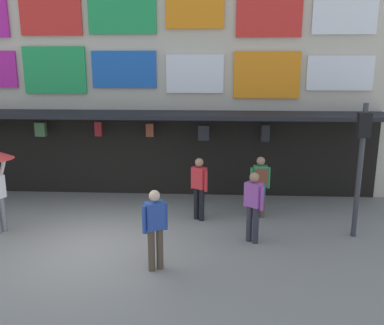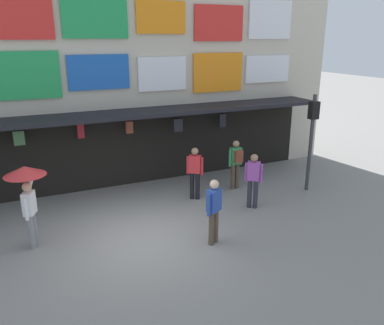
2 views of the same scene
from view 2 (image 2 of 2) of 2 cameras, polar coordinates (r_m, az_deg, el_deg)
The scene contains 8 objects.
ground_plane at distance 10.28m, azimuth -7.29°, elevation -10.94°, with size 80.00×80.00×0.00m, color gray.
shopfront at distance 13.50m, azimuth -13.95°, elevation 13.24°, with size 18.00×2.60×8.00m.
traffic_light_far at distance 13.23m, azimuth 17.04°, elevation 4.89°, with size 0.29×0.33×3.20m.
pedestrian_in_black at distance 13.10m, azimuth 6.39°, elevation 0.20°, with size 0.53×0.38×1.68m.
pedestrian_with_umbrella at distance 9.94m, azimuth -22.94°, elevation -2.91°, with size 0.96×0.96×2.08m.
pedestrian_in_yellow at distance 11.73m, azimuth 8.92°, elevation -2.02°, with size 0.48×0.47×1.68m.
pedestrian_in_blue at distance 9.60m, azimuth 3.20°, elevation -6.65°, with size 0.47×0.37×1.68m.
pedestrian_in_purple at distance 12.21m, azimuth 0.41°, elevation -1.18°, with size 0.45×0.39×1.68m.
Camera 2 is at (-2.53, -8.67, 4.91)m, focal length 36.70 mm.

